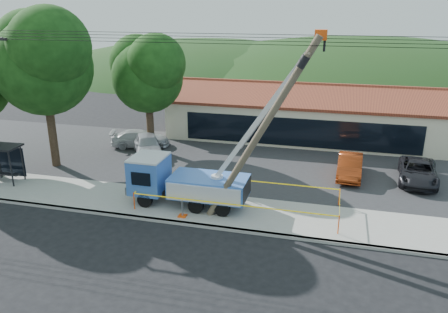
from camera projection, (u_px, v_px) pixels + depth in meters
name	position (u px, v px, depth m)	size (l,w,h in m)	color
ground	(178.00, 246.00, 20.40)	(120.00, 120.00, 0.00)	black
curb	(192.00, 224.00, 22.30)	(60.00, 0.25, 0.15)	gray
sidewalk	(203.00, 209.00, 24.04)	(60.00, 4.00, 0.15)	gray
parking_lot	(236.00, 162.00, 31.36)	(60.00, 12.00, 0.10)	#28282B
strip_mall	(303.00, 115.00, 37.11)	(22.50, 8.53, 4.67)	beige
tree_west_near	(42.00, 57.00, 28.14)	(7.56, 6.72, 10.80)	#332316
tree_lot	(147.00, 70.00, 31.95)	(6.30, 5.60, 8.94)	#332316
hill_west	(208.00, 72.00, 74.30)	(78.40, 56.00, 28.00)	#203E16
hill_center	(361.00, 78.00, 68.32)	(89.60, 64.00, 32.00)	#203E16
utility_truck	(186.00, 179.00, 24.03)	(10.23, 3.54, 9.51)	black
leaning_pole	(265.00, 125.00, 20.90)	(5.43, 1.95, 9.43)	brown
bus_shelter	(2.00, 155.00, 27.18)	(2.56, 1.67, 2.38)	black
caution_tape	(238.00, 195.00, 23.83)	(10.84, 3.41, 0.99)	#FA4D0D
car_silver	(148.00, 156.00, 32.80)	(1.87, 4.65, 1.58)	#B9BAC1
car_red	(349.00, 178.00, 28.60)	(1.50, 4.31, 1.42)	maroon
car_white	(141.00, 148.00, 34.68)	(1.85, 4.54, 1.32)	silver
car_dark	(416.00, 183.00, 27.74)	(2.24, 4.87, 1.35)	black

